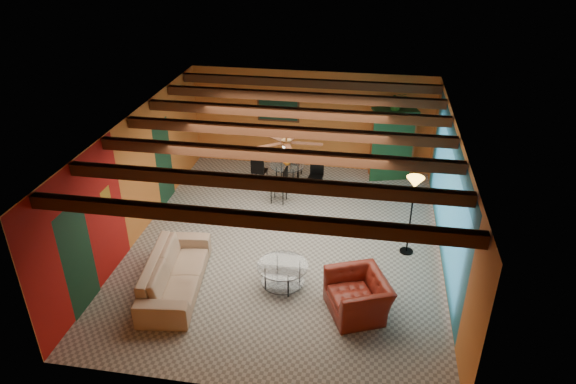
% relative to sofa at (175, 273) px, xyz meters
% --- Properties ---
extents(room, '(6.52, 8.01, 2.71)m').
position_rel_sofa_xyz_m(room, '(1.81, 1.96, 2.01)').
color(room, gray).
rests_on(room, ground).
extents(sofa, '(1.23, 2.49, 0.70)m').
position_rel_sofa_xyz_m(sofa, '(0.00, 0.00, 0.00)').
color(sofa, tan).
rests_on(sofa, ground).
extents(armchair, '(1.32, 1.39, 0.72)m').
position_rel_sofa_xyz_m(armchair, '(3.42, -0.11, 0.01)').
color(armchair, maroon).
rests_on(armchair, ground).
extents(coffee_table, '(1.22, 1.22, 0.49)m').
position_rel_sofa_xyz_m(coffee_table, '(1.98, 0.39, -0.10)').
color(coffee_table, white).
rests_on(coffee_table, ground).
extents(dining_table, '(1.96, 1.96, 0.92)m').
position_rel_sofa_xyz_m(dining_table, '(1.39, 4.38, 0.11)').
color(dining_table, white).
rests_on(dining_table, ground).
extents(armoire, '(1.14, 0.78, 1.83)m').
position_rel_sofa_xyz_m(armoire, '(4.01, 5.55, 0.56)').
color(armoire, brown).
rests_on(armoire, ground).
extents(floor_lamp, '(0.47, 0.47, 1.77)m').
position_rel_sofa_xyz_m(floor_lamp, '(4.36, 1.94, 0.53)').
color(floor_lamp, black).
rests_on(floor_lamp, ground).
extents(ceiling_fan, '(1.50, 1.50, 0.44)m').
position_rel_sofa_xyz_m(ceiling_fan, '(1.81, 1.85, 2.01)').
color(ceiling_fan, '#472614').
rests_on(ceiling_fan, ceiling).
extents(painting, '(1.05, 0.03, 0.65)m').
position_rel_sofa_xyz_m(painting, '(0.91, 5.81, 1.30)').
color(painting, black).
rests_on(painting, wall_back).
extents(potted_plant, '(0.57, 0.53, 0.52)m').
position_rel_sofa_xyz_m(potted_plant, '(4.01, 5.55, 1.74)').
color(potted_plant, '#26661E').
rests_on(potted_plant, armoire).
extents(vase, '(0.19, 0.19, 0.20)m').
position_rel_sofa_xyz_m(vase, '(1.39, 4.38, 0.67)').
color(vase, orange).
rests_on(vase, dining_table).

